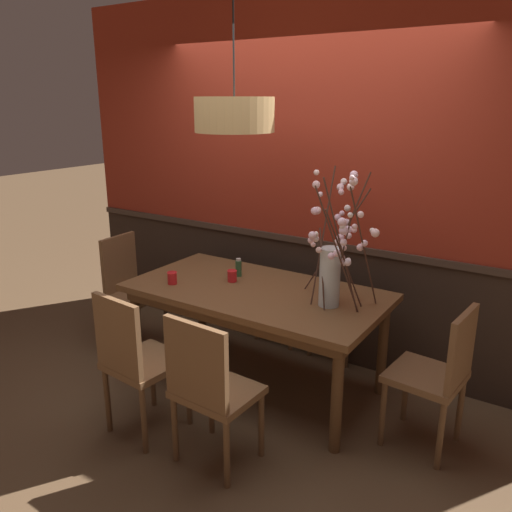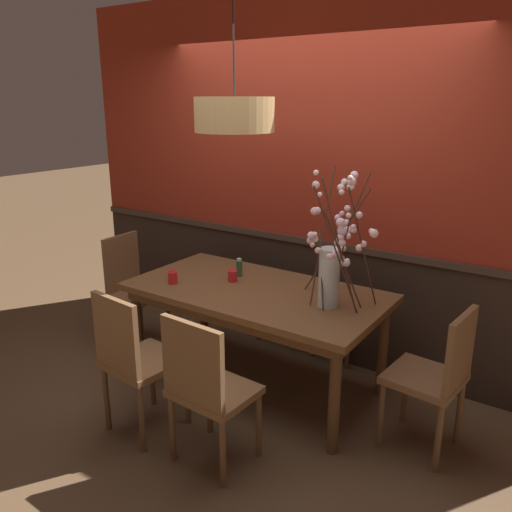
{
  "view_description": "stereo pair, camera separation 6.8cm",
  "coord_description": "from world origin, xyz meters",
  "px_view_note": "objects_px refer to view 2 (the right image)",
  "views": [
    {
      "loc": [
        1.89,
        -2.9,
        2.05
      ],
      "look_at": [
        0.0,
        0.0,
        1.01
      ],
      "focal_mm": 36.36,
      "sensor_mm": 36.0,
      "label": 1
    },
    {
      "loc": [
        1.94,
        -2.86,
        2.05
      ],
      "look_at": [
        0.0,
        0.0,
        1.01
      ],
      "focal_mm": 36.36,
      "sensor_mm": 36.0,
      "label": 2
    }
  ],
  "objects_px": {
    "candle_holder_nearer_center": "(233,276)",
    "chair_near_side_right": "(206,385)",
    "chair_far_side_left": "(291,279)",
    "vase_with_blossoms": "(333,261)",
    "chair_head_west_end": "(132,284)",
    "dining_table": "(256,300)",
    "chair_near_side_left": "(134,356)",
    "condiment_bottle": "(239,268)",
    "pendant_lamp": "(234,115)",
    "candle_holder_nearer_edge": "(173,277)",
    "chair_head_east_end": "(437,373)",
    "chair_far_side_right": "(346,292)"
  },
  "relations": [
    {
      "from": "chair_head_west_end",
      "to": "condiment_bottle",
      "type": "xyz_separation_m",
      "value": [
        1.04,
        0.15,
        0.3
      ]
    },
    {
      "from": "vase_with_blossoms",
      "to": "condiment_bottle",
      "type": "distance_m",
      "value": 0.89
    },
    {
      "from": "chair_far_side_left",
      "to": "candle_holder_nearer_center",
      "type": "bearing_deg",
      "value": -90.63
    },
    {
      "from": "chair_far_side_left",
      "to": "vase_with_blossoms",
      "type": "relative_size",
      "value": 1.08
    },
    {
      "from": "chair_head_west_end",
      "to": "condiment_bottle",
      "type": "bearing_deg",
      "value": 8.07
    },
    {
      "from": "dining_table",
      "to": "candle_holder_nearer_center",
      "type": "relative_size",
      "value": 20.84
    },
    {
      "from": "dining_table",
      "to": "condiment_bottle",
      "type": "relative_size",
      "value": 13.01
    },
    {
      "from": "chair_near_side_left",
      "to": "pendant_lamp",
      "type": "bearing_deg",
      "value": 77.63
    },
    {
      "from": "chair_far_side_left",
      "to": "chair_head_west_end",
      "type": "height_order",
      "value": "chair_far_side_left"
    },
    {
      "from": "candle_holder_nearer_center",
      "to": "chair_far_side_right",
      "type": "bearing_deg",
      "value": 56.83
    },
    {
      "from": "vase_with_blossoms",
      "to": "candle_holder_nearer_center",
      "type": "bearing_deg",
      "value": 179.09
    },
    {
      "from": "dining_table",
      "to": "vase_with_blossoms",
      "type": "height_order",
      "value": "vase_with_blossoms"
    },
    {
      "from": "dining_table",
      "to": "candle_holder_nearer_center",
      "type": "xyz_separation_m",
      "value": [
        -0.24,
        0.04,
        0.13
      ]
    },
    {
      "from": "pendant_lamp",
      "to": "chair_head_west_end",
      "type": "bearing_deg",
      "value": 175.35
    },
    {
      "from": "chair_near_side_right",
      "to": "pendant_lamp",
      "type": "height_order",
      "value": "pendant_lamp"
    },
    {
      "from": "dining_table",
      "to": "pendant_lamp",
      "type": "height_order",
      "value": "pendant_lamp"
    },
    {
      "from": "chair_head_west_end",
      "to": "chair_near_side_left",
      "type": "bearing_deg",
      "value": -42.21
    },
    {
      "from": "chair_near_side_right",
      "to": "candle_holder_nearer_center",
      "type": "height_order",
      "value": "chair_near_side_right"
    },
    {
      "from": "vase_with_blossoms",
      "to": "candle_holder_nearer_center",
      "type": "relative_size",
      "value": 10.22
    },
    {
      "from": "chair_far_side_right",
      "to": "chair_near_side_right",
      "type": "height_order",
      "value": "chair_far_side_right"
    },
    {
      "from": "vase_with_blossoms",
      "to": "chair_near_side_right",
      "type": "bearing_deg",
      "value": -108.45
    },
    {
      "from": "chair_head_west_end",
      "to": "chair_near_side_right",
      "type": "relative_size",
      "value": 1.01
    },
    {
      "from": "chair_near_side_right",
      "to": "pendant_lamp",
      "type": "bearing_deg",
      "value": 115.1
    },
    {
      "from": "chair_near_side_right",
      "to": "vase_with_blossoms",
      "type": "bearing_deg",
      "value": 71.55
    },
    {
      "from": "chair_near_side_right",
      "to": "candle_holder_nearer_center",
      "type": "xyz_separation_m",
      "value": [
        -0.5,
        0.93,
        0.28
      ]
    },
    {
      "from": "condiment_bottle",
      "to": "chair_far_side_left",
      "type": "bearing_deg",
      "value": 86.76
    },
    {
      "from": "chair_far_side_left",
      "to": "candle_holder_nearer_edge",
      "type": "height_order",
      "value": "chair_far_side_left"
    },
    {
      "from": "candle_holder_nearer_center",
      "to": "pendant_lamp",
      "type": "height_order",
      "value": "pendant_lamp"
    },
    {
      "from": "vase_with_blossoms",
      "to": "condiment_bottle",
      "type": "relative_size",
      "value": 6.38
    },
    {
      "from": "dining_table",
      "to": "candle_holder_nearer_center",
      "type": "bearing_deg",
      "value": 170.93
    },
    {
      "from": "chair_near_side_left",
      "to": "chair_far_side_left",
      "type": "relative_size",
      "value": 0.99
    },
    {
      "from": "chair_head_west_end",
      "to": "pendant_lamp",
      "type": "relative_size",
      "value": 0.93
    },
    {
      "from": "pendant_lamp",
      "to": "condiment_bottle",
      "type": "bearing_deg",
      "value": 121.86
    },
    {
      "from": "chair_head_west_end",
      "to": "vase_with_blossoms",
      "type": "bearing_deg",
      "value": 0.24
    },
    {
      "from": "candle_holder_nearer_center",
      "to": "chair_near_side_right",
      "type": "bearing_deg",
      "value": -61.68
    },
    {
      "from": "chair_near_side_left",
      "to": "chair_head_west_end",
      "type": "height_order",
      "value": "chair_near_side_left"
    },
    {
      "from": "chair_near_side_right",
      "to": "candle_holder_nearer_edge",
      "type": "height_order",
      "value": "chair_near_side_right"
    },
    {
      "from": "dining_table",
      "to": "pendant_lamp",
      "type": "relative_size",
      "value": 1.79
    },
    {
      "from": "chair_head_east_end",
      "to": "chair_head_west_end",
      "type": "relative_size",
      "value": 0.97
    },
    {
      "from": "chair_near_side_left",
      "to": "chair_head_west_end",
      "type": "xyz_separation_m",
      "value": [
        -1.01,
        0.92,
        -0.01
      ]
    },
    {
      "from": "chair_far_side_left",
      "to": "candle_holder_nearer_center",
      "type": "height_order",
      "value": "chair_far_side_left"
    },
    {
      "from": "chair_near_side_left",
      "to": "condiment_bottle",
      "type": "height_order",
      "value": "chair_near_side_left"
    },
    {
      "from": "chair_far_side_left",
      "to": "chair_near_side_right",
      "type": "height_order",
      "value": "chair_far_side_left"
    },
    {
      "from": "chair_near_side_left",
      "to": "chair_head_east_end",
      "type": "bearing_deg",
      "value": 28.56
    },
    {
      "from": "chair_far_side_left",
      "to": "vase_with_blossoms",
      "type": "height_order",
      "value": "vase_with_blossoms"
    },
    {
      "from": "chair_far_side_left",
      "to": "condiment_bottle",
      "type": "xyz_separation_m",
      "value": [
        -0.04,
        -0.71,
        0.29
      ]
    },
    {
      "from": "chair_head_east_end",
      "to": "chair_head_west_end",
      "type": "distance_m",
      "value": 2.61
    },
    {
      "from": "chair_near_side_left",
      "to": "candle_holder_nearer_edge",
      "type": "xyz_separation_m",
      "value": [
        -0.28,
        0.66,
        0.27
      ]
    },
    {
      "from": "chair_near_side_left",
      "to": "vase_with_blossoms",
      "type": "bearing_deg",
      "value": 46.84
    },
    {
      "from": "dining_table",
      "to": "candle_holder_nearer_edge",
      "type": "relative_size",
      "value": 20.03
    }
  ]
}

